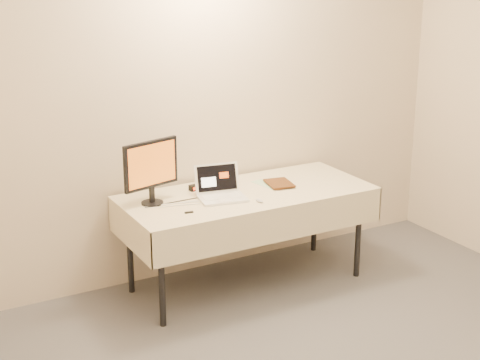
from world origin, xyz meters
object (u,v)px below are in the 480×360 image
table (247,200)px  laptop (220,190)px  monitor (151,167)px  book (268,171)px

table → laptop: laptop is taller
table → monitor: monitor is taller
laptop → monitor: monitor is taller
monitor → book: bearing=-18.6°
table → monitor: (-0.71, 0.10, 0.33)m
laptop → monitor: size_ratio=0.83×
table → laptop: size_ratio=4.95×
table → book: book is taller
table → monitor: 0.79m
laptop → monitor: bearing=177.8°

